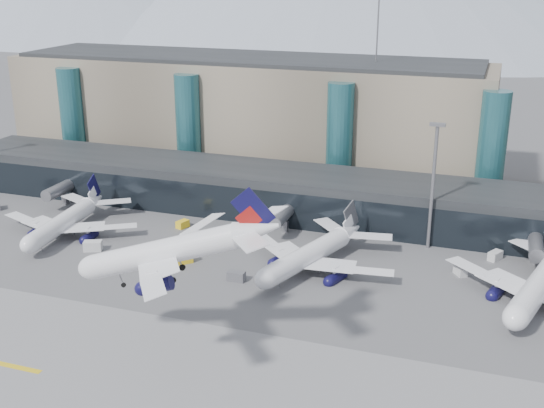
{
  "coord_description": "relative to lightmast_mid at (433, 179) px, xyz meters",
  "views": [
    {
      "loc": [
        41.22,
        -82.19,
        53.83
      ],
      "look_at": [
        2.21,
        32.0,
        11.48
      ],
      "focal_mm": 45.0,
      "sensor_mm": 36.0,
      "label": 1
    }
  ],
  "objects": [
    {
      "name": "runway_strip",
      "position": [
        -30.0,
        -63.0,
        -14.4
      ],
      "size": [
        400.0,
        40.0,
        0.04
      ],
      "primitive_type": "cube",
      "color": "slate",
      "rests_on": "ground"
    },
    {
      "name": "ground",
      "position": [
        -30.0,
        -48.0,
        -14.42
      ],
      "size": [
        900.0,
        900.0,
        0.0
      ],
      "primitive_type": "plane",
      "color": "#515154",
      "rests_on": "ground"
    },
    {
      "name": "teal_towers",
      "position": [
        -44.99,
        26.01,
        -0.41
      ],
      "size": [
        116.4,
        19.4,
        46.0
      ],
      "color": "#255F68",
      "rests_on": "ground"
    },
    {
      "name": "lightmast_mid",
      "position": [
        0.0,
        0.0,
        0.0
      ],
      "size": [
        3.0,
        1.2,
        25.6
      ],
      "color": "slate",
      "rests_on": "ground"
    },
    {
      "name": "veh_d",
      "position": [
        13.01,
        -2.0,
        -13.54
      ],
      "size": [
        2.92,
        3.49,
        1.76
      ],
      "primitive_type": "cube",
      "rotation": [
        0.0,
        0.0,
        1.07
      ],
      "color": "silver",
      "rests_on": "ground"
    },
    {
      "name": "hero_jet",
      "position": [
        -28.25,
        -52.67,
        3.44
      ],
      "size": [
        31.53,
        31.39,
        10.22
      ],
      "rotation": [
        0.0,
        -0.29,
        0.15
      ],
      "color": "white",
      "rests_on": "ground"
    },
    {
      "name": "terminal_main",
      "position": [
        -55.0,
        42.0,
        1.03
      ],
      "size": [
        130.0,
        30.0,
        31.0
      ],
      "color": "gray",
      "rests_on": "ground"
    },
    {
      "name": "veh_b",
      "position": [
        -51.76,
        -5.94,
        -13.63
      ],
      "size": [
        2.48,
        3.14,
        1.58
      ],
      "primitive_type": "cube",
      "rotation": [
        0.0,
        0.0,
        1.24
      ],
      "color": "yellow",
      "rests_on": "ground"
    },
    {
      "name": "veh_h",
      "position": [
        -43.8,
        -22.89,
        -13.28
      ],
      "size": [
        4.47,
        4.44,
        2.28
      ],
      "primitive_type": "cube",
      "rotation": [
        0.0,
        0.0,
        0.78
      ],
      "color": "yellow",
      "rests_on": "ground"
    },
    {
      "name": "concourse",
      "position": [
        -30.02,
        9.73,
        -9.45
      ],
      "size": [
        170.0,
        27.0,
        10.0
      ],
      "color": "black",
      "rests_on": "ground"
    },
    {
      "name": "jet_parked_mid",
      "position": [
        -18.92,
        -15.69,
        -10.25
      ],
      "size": [
        32.32,
        34.27,
        11.01
      ],
      "rotation": [
        0.0,
        0.0,
        1.24
      ],
      "color": "white",
      "rests_on": "ground"
    },
    {
      "name": "jet_parked_left",
      "position": [
        -73.53,
        -15.68,
        -10.44
      ],
      "size": [
        32.56,
        32.1,
        10.52
      ],
      "rotation": [
        0.0,
        0.0,
        1.65
      ],
      "color": "white",
      "rests_on": "ground"
    },
    {
      "name": "jet_parked_right",
      "position": [
        21.02,
        -15.59,
        -10.04
      ],
      "size": [
        34.65,
        36.1,
        11.59
      ],
      "rotation": [
        0.0,
        0.0,
        1.3
      ],
      "color": "white",
      "rests_on": "ground"
    },
    {
      "name": "veh_a",
      "position": [
        -63.15,
        -23.15,
        -13.43
      ],
      "size": [
        3.99,
        3.11,
        1.97
      ],
      "primitive_type": "cube",
      "rotation": [
        0.0,
        0.0,
        0.37
      ],
      "color": "silver",
      "rests_on": "ground"
    },
    {
      "name": "veh_c",
      "position": [
        -30.95,
        -26.73,
        -13.54
      ],
      "size": [
        3.16,
        1.67,
        1.76
      ],
      "primitive_type": "cube",
      "rotation": [
        0.0,
        0.0,
        0.0
      ],
      "color": "#525257",
      "rests_on": "ground"
    },
    {
      "name": "runway_markings",
      "position": [
        -30.0,
        -63.0,
        -14.37
      ],
      "size": [
        128.0,
        1.0,
        0.02
      ],
      "color": "gold",
      "rests_on": "ground"
    },
    {
      "name": "veh_g",
      "position": [
        7.16,
        -11.17,
        -13.63
      ],
      "size": [
        2.8,
        3.13,
        1.58
      ],
      "primitive_type": "cube",
      "rotation": [
        0.0,
        0.0,
        -0.99
      ],
      "color": "silver",
      "rests_on": "ground"
    }
  ]
}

